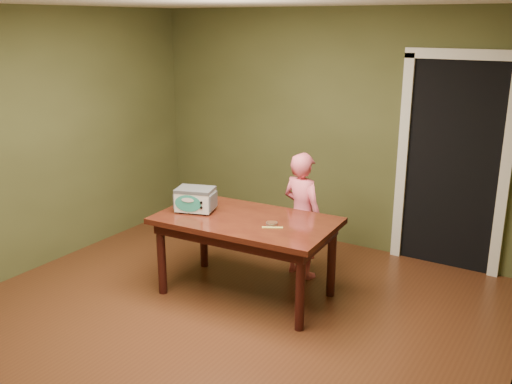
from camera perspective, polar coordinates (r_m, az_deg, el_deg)
floor at (r=4.79m, az=-5.64°, el=-14.10°), size 5.00×5.00×0.00m
room_shell at (r=4.18m, az=-6.31°, el=6.41°), size 4.52×5.02×2.61m
doorway at (r=6.30m, az=19.65°, el=2.97°), size 1.10×0.66×2.25m
dining_table at (r=5.16m, az=-1.01°, el=-3.68°), size 1.65×0.99×0.75m
toy_oven at (r=5.31m, az=-6.09°, el=-0.67°), size 0.41×0.33×0.22m
baking_pan at (r=4.96m, az=1.59°, el=-3.15°), size 0.10×0.10×0.02m
spatula at (r=4.89m, az=1.66°, el=-3.57°), size 0.17×0.11×0.01m
child at (r=5.60m, az=4.64°, el=-2.32°), size 0.52×0.40×1.25m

